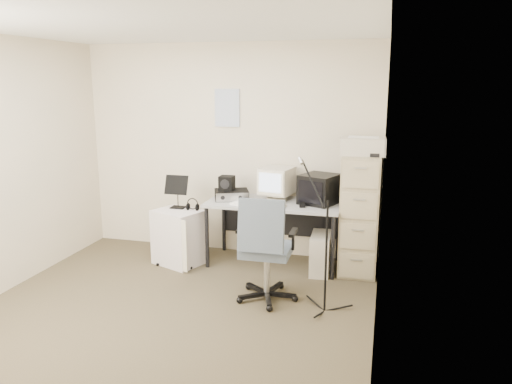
% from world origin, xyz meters
% --- Properties ---
extents(floor, '(3.60, 3.60, 0.01)m').
position_xyz_m(floor, '(0.00, 0.00, -0.01)').
color(floor, '#403521').
rests_on(floor, ground).
extents(ceiling, '(3.60, 3.60, 0.01)m').
position_xyz_m(ceiling, '(0.00, 0.00, 2.50)').
color(ceiling, white).
rests_on(ceiling, ground).
extents(wall_back, '(3.60, 0.02, 2.50)m').
position_xyz_m(wall_back, '(0.00, 1.80, 1.25)').
color(wall_back, beige).
rests_on(wall_back, ground).
extents(wall_front, '(3.60, 0.02, 2.50)m').
position_xyz_m(wall_front, '(0.00, -1.80, 1.25)').
color(wall_front, beige).
rests_on(wall_front, ground).
extents(wall_right, '(0.02, 3.60, 2.50)m').
position_xyz_m(wall_right, '(1.80, 0.00, 1.25)').
color(wall_right, beige).
rests_on(wall_right, ground).
extents(wall_calendar, '(0.30, 0.02, 0.44)m').
position_xyz_m(wall_calendar, '(-0.02, 1.79, 1.75)').
color(wall_calendar, white).
rests_on(wall_calendar, wall_back).
extents(filing_cabinet, '(0.40, 0.60, 1.30)m').
position_xyz_m(filing_cabinet, '(1.58, 1.48, 0.65)').
color(filing_cabinet, tan).
rests_on(filing_cabinet, floor).
extents(printer, '(0.47, 0.33, 0.18)m').
position_xyz_m(printer, '(1.58, 1.46, 1.39)').
color(printer, beige).
rests_on(printer, filing_cabinet).
extents(desk, '(1.50, 0.70, 0.73)m').
position_xyz_m(desk, '(0.63, 1.45, 0.36)').
color(desk, '#A5A5A5').
rests_on(desk, floor).
extents(crt_monitor, '(0.40, 0.41, 0.37)m').
position_xyz_m(crt_monitor, '(0.63, 1.57, 0.92)').
color(crt_monitor, beige).
rests_on(crt_monitor, desk).
extents(crt_tv, '(0.47, 0.48, 0.33)m').
position_xyz_m(crt_tv, '(1.12, 1.52, 0.89)').
color(crt_tv, black).
rests_on(crt_tv, desk).
extents(desk_speaker, '(0.09, 0.09, 0.13)m').
position_xyz_m(desk_speaker, '(0.91, 1.56, 0.80)').
color(desk_speaker, beige).
rests_on(desk_speaker, desk).
extents(keyboard, '(0.44, 0.19, 0.02)m').
position_xyz_m(keyboard, '(0.59, 1.24, 0.74)').
color(keyboard, beige).
rests_on(keyboard, desk).
extents(mouse, '(0.09, 0.12, 0.03)m').
position_xyz_m(mouse, '(0.97, 1.32, 0.75)').
color(mouse, black).
rests_on(mouse, desk).
extents(radio_receiver, '(0.45, 0.39, 0.11)m').
position_xyz_m(radio_receiver, '(0.13, 1.46, 0.78)').
color(radio_receiver, black).
rests_on(radio_receiver, desk).
extents(radio_speaker, '(0.16, 0.15, 0.16)m').
position_xyz_m(radio_speaker, '(0.07, 1.46, 0.92)').
color(radio_speaker, black).
rests_on(radio_speaker, radio_receiver).
extents(papers, '(0.34, 0.39, 0.02)m').
position_xyz_m(papers, '(0.35, 1.31, 0.74)').
color(papers, white).
rests_on(papers, desk).
extents(pc_tower, '(0.23, 0.47, 0.43)m').
position_xyz_m(pc_tower, '(1.18, 1.33, 0.21)').
color(pc_tower, beige).
rests_on(pc_tower, floor).
extents(office_chair, '(0.60, 0.60, 1.04)m').
position_xyz_m(office_chair, '(0.77, 0.50, 0.52)').
color(office_chair, '#555E69').
rests_on(office_chair, floor).
extents(side_cart, '(0.62, 0.57, 0.63)m').
position_xyz_m(side_cart, '(-0.43, 1.18, 0.31)').
color(side_cart, silver).
rests_on(side_cart, floor).
extents(music_stand, '(0.27, 0.15, 0.39)m').
position_xyz_m(music_stand, '(-0.47, 1.29, 0.83)').
color(music_stand, black).
rests_on(music_stand, side_cart).
extents(headphones, '(0.18, 0.18, 0.03)m').
position_xyz_m(headphones, '(-0.27, 1.24, 0.68)').
color(headphones, black).
rests_on(headphones, side_cart).
extents(mic_stand, '(0.03, 0.03, 1.36)m').
position_xyz_m(mic_stand, '(1.35, 0.39, 0.68)').
color(mic_stand, black).
rests_on(mic_stand, floor).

